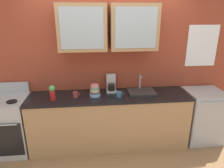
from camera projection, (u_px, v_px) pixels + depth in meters
ground_plane at (110, 143)px, 3.58m from camera, size 10.00×10.00×0.00m
back_wall_unit at (108, 56)px, 3.40m from camera, size 4.79×0.45×2.69m
counter at (110, 120)px, 3.43m from camera, size 2.57×0.64×0.90m
stove_range at (10, 125)px, 3.27m from camera, size 0.59×0.65×1.08m
sink_faucet at (141, 91)px, 3.39m from camera, size 0.44×0.34×0.27m
bowl_stack at (95, 91)px, 3.23m from camera, size 0.17×0.17×0.19m
vase at (52, 92)px, 3.06m from camera, size 0.09×0.09×0.24m
cup_near_sink at (119, 94)px, 3.21m from camera, size 0.12×0.09×0.08m
cup_near_bowls at (75, 95)px, 3.19m from camera, size 0.11×0.08×0.09m
dishwasher at (202, 115)px, 3.59m from camera, size 0.62×0.63×0.90m
coffee_maker at (111, 85)px, 3.43m from camera, size 0.17×0.20×0.29m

